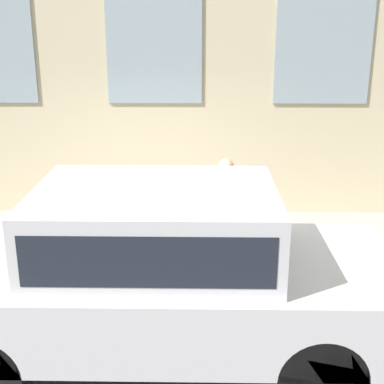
# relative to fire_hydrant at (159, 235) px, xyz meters

# --- Properties ---
(ground_plane) EXTENTS (80.00, 80.00, 0.00)m
(ground_plane) POSITION_rel_fire_hydrant_xyz_m (-0.69, 0.17, -0.49)
(ground_plane) COLOR #47474C
(sidewalk) EXTENTS (2.51, 60.00, 0.15)m
(sidewalk) POSITION_rel_fire_hydrant_xyz_m (0.57, 0.17, -0.42)
(sidewalk) COLOR #9E9B93
(sidewalk) RESTS_ON ground_plane
(fire_hydrant) EXTENTS (0.29, 0.42, 0.67)m
(fire_hydrant) POSITION_rel_fire_hydrant_xyz_m (0.00, 0.00, 0.00)
(fire_hydrant) COLOR gray
(fire_hydrant) RESTS_ON sidewalk
(person) EXTENTS (0.32, 0.21, 1.34)m
(person) POSITION_rel_fire_hydrant_xyz_m (0.15, -0.87, 0.46)
(person) COLOR #232328
(person) RESTS_ON sidewalk
(parked_car_silver_near) EXTENTS (1.86, 4.59, 1.74)m
(parked_car_silver_near) POSITION_rel_fire_hydrant_xyz_m (-1.93, -0.13, 0.47)
(parked_car_silver_near) COLOR black
(parked_car_silver_near) RESTS_ON ground_plane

